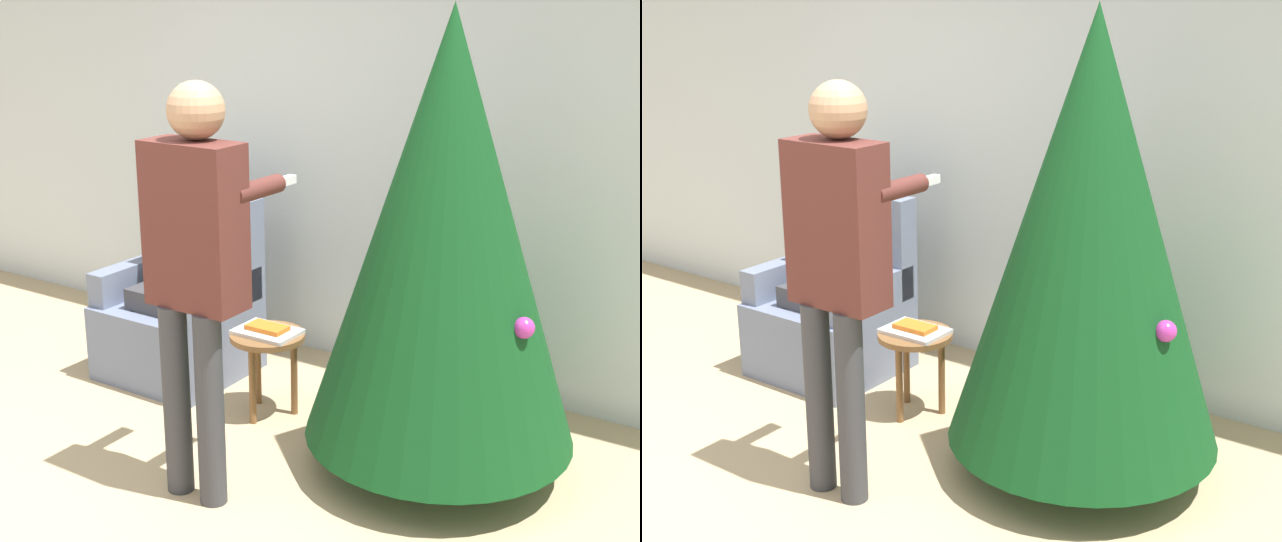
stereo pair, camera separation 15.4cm
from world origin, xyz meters
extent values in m
plane|color=tan|center=(0.00, 0.00, 0.00)|extent=(14.00, 14.00, 0.00)
cube|color=silver|center=(0.00, 2.23, 1.35)|extent=(8.00, 0.06, 2.70)
cylinder|color=brown|center=(0.99, 1.31, 0.09)|extent=(0.10, 0.10, 0.17)
cone|color=#0F4219|center=(0.99, 1.31, 1.13)|extent=(1.23, 1.23, 1.92)
sphere|color=red|center=(0.79, 1.55, 1.16)|extent=(0.10, 0.10, 0.10)
sphere|color=#B23399|center=(1.40, 1.21, 0.81)|extent=(0.09, 0.09, 0.09)
sphere|color=#B23399|center=(0.67, 1.47, 1.00)|extent=(0.06, 0.06, 0.06)
sphere|color=red|center=(0.69, 1.66, 0.69)|extent=(0.08, 0.08, 0.08)
cube|color=slate|center=(-0.74, 1.47, 0.22)|extent=(0.74, 0.72, 0.43)
cube|color=slate|center=(-0.74, 1.76, 0.73)|extent=(0.74, 0.14, 0.58)
cube|color=slate|center=(-1.05, 1.47, 0.53)|extent=(0.12, 0.65, 0.19)
cube|color=slate|center=(-0.43, 1.47, 0.53)|extent=(0.12, 0.65, 0.19)
cylinder|color=#38383D|center=(-0.84, 1.27, 0.22)|extent=(0.11, 0.11, 0.43)
cylinder|color=#38383D|center=(-0.64, 1.27, 0.22)|extent=(0.11, 0.11, 0.43)
cube|color=#38383D|center=(-0.74, 1.42, 0.49)|extent=(0.32, 0.40, 0.12)
cube|color=gray|center=(-0.74, 1.57, 0.80)|extent=(0.36, 0.20, 0.50)
sphere|color=tan|center=(-0.74, 1.57, 1.15)|extent=(0.20, 0.20, 0.20)
cylinder|color=#38383D|center=(0.12, 0.50, 0.44)|extent=(0.12, 0.12, 0.87)
cylinder|color=#38383D|center=(0.31, 0.50, 0.44)|extent=(0.12, 0.12, 0.87)
cube|color=#562823|center=(0.21, 0.56, 1.22)|extent=(0.42, 0.20, 0.69)
sphere|color=tan|center=(0.21, 0.60, 1.68)|extent=(0.24, 0.24, 0.24)
cylinder|color=#562823|center=(0.04, 0.75, 1.35)|extent=(0.08, 0.30, 0.08)
cylinder|color=#562823|center=(0.39, 0.75, 1.35)|extent=(0.08, 0.30, 0.08)
cube|color=white|center=(0.39, 0.94, 1.35)|extent=(0.04, 0.14, 0.04)
cylinder|color=brown|center=(0.01, 1.32, 0.43)|extent=(0.39, 0.39, 0.03)
cylinder|color=brown|center=(0.01, 1.19, 0.21)|extent=(0.04, 0.04, 0.42)
cylinder|color=brown|center=(0.12, 1.39, 0.21)|extent=(0.04, 0.04, 0.42)
cylinder|color=brown|center=(-0.11, 1.39, 0.21)|extent=(0.04, 0.04, 0.42)
cube|color=silver|center=(0.01, 1.32, 0.46)|extent=(0.32, 0.23, 0.02)
cube|color=orange|center=(0.01, 1.32, 0.48)|extent=(0.21, 0.12, 0.02)
camera|label=1|loc=(2.55, -2.11, 2.13)|focal=50.00mm
camera|label=2|loc=(2.68, -2.02, 2.13)|focal=50.00mm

